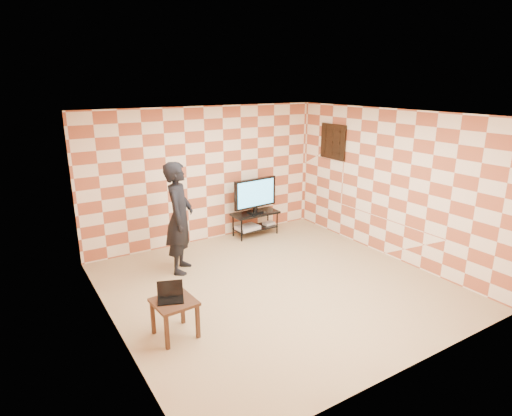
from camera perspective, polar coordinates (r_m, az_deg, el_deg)
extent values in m
plane|color=tan|center=(7.00, 2.64, -10.27)|extent=(5.00, 5.00, 0.00)
cube|color=#FCE7C7|center=(8.61, -6.71, 4.37)|extent=(5.00, 0.02, 2.70)
cube|color=#FCE7C7|center=(4.78, 20.16, -6.79)|extent=(5.00, 0.02, 2.70)
cube|color=#FCE7C7|center=(5.54, -19.06, -3.46)|extent=(0.02, 5.00, 2.70)
cube|color=#FCE7C7|center=(8.14, 17.46, 2.99)|extent=(0.02, 5.00, 2.70)
cube|color=white|center=(6.26, 2.97, 12.35)|extent=(5.00, 5.00, 0.02)
cube|color=black|center=(9.08, 10.25, 8.70)|extent=(0.04, 0.72, 0.72)
cube|color=black|center=(9.08, 10.25, 8.70)|extent=(0.04, 0.03, 0.68)
cube|color=black|center=(9.08, 10.25, 8.70)|extent=(0.04, 0.68, 0.03)
cube|color=black|center=(8.99, -0.10, -0.72)|extent=(1.00, 0.45, 0.04)
cube|color=black|center=(9.09, -0.10, -2.65)|extent=(0.90, 0.40, 0.03)
cylinder|color=black|center=(8.70, -1.93, -2.92)|extent=(0.03, 0.03, 0.50)
cylinder|color=black|center=(9.00, -3.07, -2.27)|extent=(0.03, 0.03, 0.50)
cylinder|color=black|center=(9.15, 2.83, -1.95)|extent=(0.03, 0.03, 0.50)
cylinder|color=black|center=(9.43, 1.59, -1.36)|extent=(0.03, 0.03, 0.50)
cube|color=black|center=(8.98, -0.10, -0.50)|extent=(0.31, 0.21, 0.03)
cube|color=black|center=(8.96, -0.10, -0.15)|extent=(0.08, 0.06, 0.08)
cube|color=black|center=(8.87, -0.10, 2.01)|extent=(1.01, 0.14, 0.61)
cube|color=#44B1E7|center=(8.84, 0.01, 1.96)|extent=(0.90, 0.08, 0.53)
cube|color=silver|center=(8.95, -1.11, -2.62)|extent=(0.49, 0.38, 0.08)
cube|color=silver|center=(9.25, 1.70, -2.04)|extent=(0.25, 0.20, 0.05)
cube|color=#33180E|center=(5.63, -10.87, -12.22)|extent=(0.54, 0.54, 0.04)
cube|color=#33180E|center=(5.51, -11.79, -15.95)|extent=(0.05, 0.05, 0.46)
cube|color=#33180E|center=(5.85, -13.58, -14.02)|extent=(0.05, 0.05, 0.46)
cube|color=#33180E|center=(5.67, -7.78, -14.76)|extent=(0.05, 0.05, 0.46)
cube|color=#33180E|center=(5.99, -9.77, -12.97)|extent=(0.05, 0.05, 0.46)
cube|color=black|center=(5.62, -11.32, -11.95)|extent=(0.38, 0.33, 0.02)
cube|color=black|center=(5.67, -11.40, -10.47)|extent=(0.32, 0.16, 0.21)
imported|color=black|center=(7.28, -10.18, -1.30)|extent=(0.76, 0.83, 1.91)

